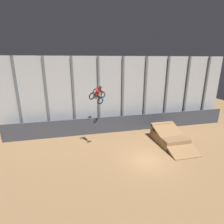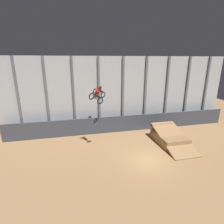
# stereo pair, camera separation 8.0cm
# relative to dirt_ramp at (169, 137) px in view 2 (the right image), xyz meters

# --- Properties ---
(ground_plane) EXTENTS (60.00, 60.00, 0.00)m
(ground_plane) POSITION_rel_dirt_ramp_xyz_m (-4.28, -3.29, -0.66)
(ground_plane) COLOR #9E754C
(arena_back_wall) EXTENTS (32.00, 0.40, 10.21)m
(arena_back_wall) POSITION_rel_dirt_ramp_xyz_m (-4.28, 5.94, 4.44)
(arena_back_wall) COLOR #ADB2B7
(arena_back_wall) RESTS_ON ground_plane
(lower_barrier) EXTENTS (31.36, 0.20, 2.27)m
(lower_barrier) POSITION_rel_dirt_ramp_xyz_m (-4.28, 4.52, 0.47)
(lower_barrier) COLOR #383D47
(lower_barrier) RESTS_ON ground_plane
(dirt_ramp) EXTENTS (3.12, 6.04, 2.01)m
(dirt_ramp) POSITION_rel_dirt_ramp_xyz_m (0.00, 0.00, 0.00)
(dirt_ramp) COLOR #966F48
(dirt_ramp) RESTS_ON ground_plane
(rider_bike_left_air) EXTENTS (1.44, 1.79, 1.57)m
(rider_bike_left_air) POSITION_rel_dirt_ramp_xyz_m (-8.87, -0.31, 5.52)
(rider_bike_left_air) COLOR black
(rider_bike_right_air) EXTENTS (1.49, 1.75, 1.55)m
(rider_bike_right_air) POSITION_rel_dirt_ramp_xyz_m (-8.04, 2.97, 5.45)
(rider_bike_right_air) COLOR black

